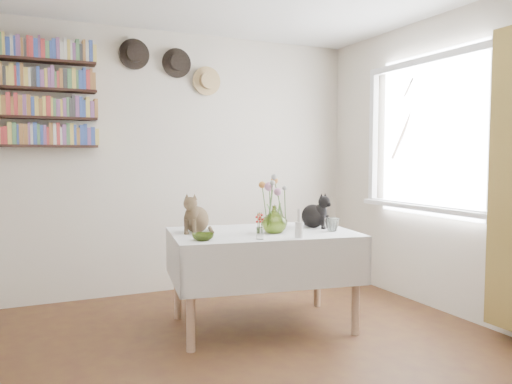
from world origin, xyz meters
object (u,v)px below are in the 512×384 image
dining_table (262,255)px  bookshelf_unit (34,93)px  tabby_cat (196,212)px  flower_vase (274,219)px  black_cat (313,210)px

dining_table → bookshelf_unit: size_ratio=1.50×
tabby_cat → flower_vase: size_ratio=1.49×
bookshelf_unit → black_cat: bearing=-30.6°
bookshelf_unit → flower_vase: bearing=-39.7°
tabby_cat → flower_vase: 0.59m
tabby_cat → bookshelf_unit: bearing=175.9°
black_cat → tabby_cat: bearing=144.8°
flower_vase → bookshelf_unit: 2.31m
flower_vase → bookshelf_unit: size_ratio=0.20×
flower_vase → tabby_cat: bearing=152.3°
dining_table → black_cat: (0.47, 0.04, 0.32)m
dining_table → tabby_cat: 0.60m
tabby_cat → flower_vase: tabby_cat is taller
flower_vase → black_cat: bearing=17.8°
dining_table → flower_vase: (0.05, -0.10, 0.28)m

